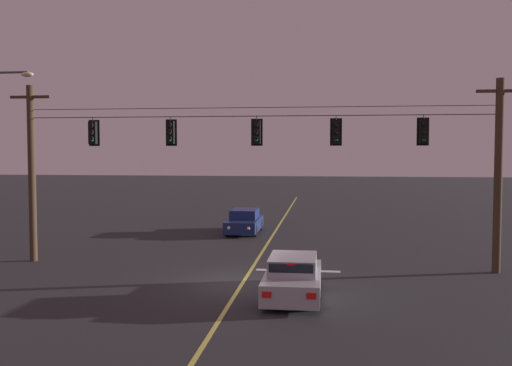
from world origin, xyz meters
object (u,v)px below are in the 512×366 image
object	(u,v)px
car_oncoming_lead	(244,222)
traffic_light_right_inner	(336,132)
traffic_light_left_inner	(170,132)
car_waiting_near_lane	(293,278)
traffic_light_leftmost	(93,133)
traffic_light_centre	(256,132)
traffic_light_rightmost	(424,131)

from	to	relation	value
car_oncoming_lead	traffic_light_right_inner	bearing A→B (deg)	-61.86
traffic_light_left_inner	car_waiting_near_lane	xyz separation A→B (m)	(5.44, -4.71, -4.96)
traffic_light_leftmost	car_oncoming_lead	xyz separation A→B (m)	(5.15, 9.64, -4.96)
traffic_light_leftmost	traffic_light_centre	distance (m)	7.05
traffic_light_left_inner	car_waiting_near_lane	size ratio (longest dim) A/B	0.28
car_waiting_near_lane	traffic_light_centre	bearing A→B (deg)	110.88
traffic_light_rightmost	traffic_light_leftmost	bearing A→B (deg)	180.00
traffic_light_centre	car_waiting_near_lane	xyz separation A→B (m)	(1.80, -4.71, -4.96)
traffic_light_rightmost	car_oncoming_lead	distance (m)	13.84
traffic_light_left_inner	traffic_light_rightmost	distance (m)	10.34
traffic_light_leftmost	car_oncoming_lead	world-z (taller)	traffic_light_leftmost
traffic_light_leftmost	traffic_light_rightmost	distance (m)	13.75
traffic_light_centre	traffic_light_rightmost	distance (m)	6.69
car_waiting_near_lane	traffic_light_leftmost	bearing A→B (deg)	151.97
traffic_light_right_inner	car_waiting_near_lane	bearing A→B (deg)	-107.16
traffic_light_left_inner	traffic_light_centre	world-z (taller)	same
traffic_light_centre	traffic_light_right_inner	world-z (taller)	same
traffic_light_centre	traffic_light_rightmost	size ratio (longest dim) A/B	1.00
car_oncoming_lead	traffic_light_left_inner	bearing A→B (deg)	-100.21
traffic_light_centre	traffic_light_rightmost	xyz separation A→B (m)	(6.69, 0.00, 0.00)
traffic_light_leftmost	car_waiting_near_lane	xyz separation A→B (m)	(8.85, -4.71, -4.96)
traffic_light_left_inner	traffic_light_rightmost	bearing A→B (deg)	0.00
traffic_light_right_inner	traffic_light_left_inner	bearing A→B (deg)	180.00
traffic_light_leftmost	car_oncoming_lead	bearing A→B (deg)	61.92
traffic_light_left_inner	car_oncoming_lead	xyz separation A→B (m)	(1.74, 9.64, -4.96)
traffic_light_centre	traffic_light_right_inner	size ratio (longest dim) A/B	1.00
traffic_light_leftmost	car_oncoming_lead	size ratio (longest dim) A/B	0.28
traffic_light_centre	car_waiting_near_lane	world-z (taller)	traffic_light_centre
traffic_light_left_inner	traffic_light_leftmost	bearing A→B (deg)	180.00
traffic_light_left_inner	traffic_light_right_inner	distance (m)	6.89
traffic_light_left_inner	traffic_light_right_inner	xyz separation A→B (m)	(6.89, 0.00, 0.00)
car_waiting_near_lane	traffic_light_right_inner	bearing A→B (deg)	72.84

